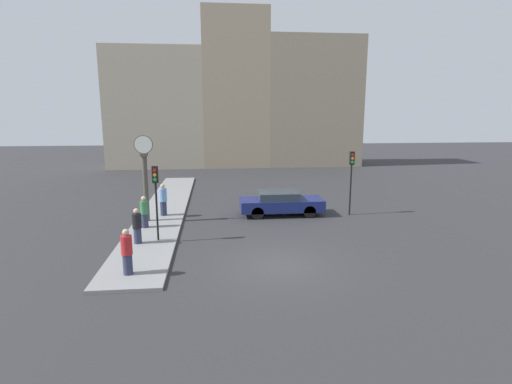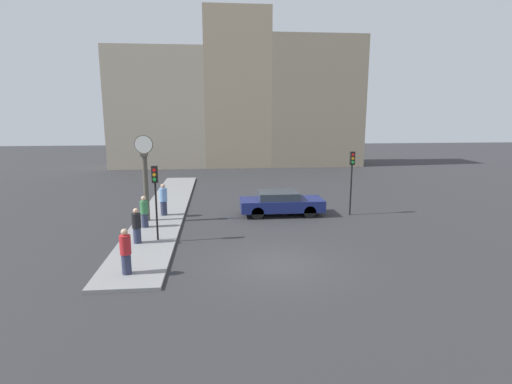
{
  "view_description": "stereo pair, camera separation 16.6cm",
  "coord_description": "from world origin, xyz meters",
  "px_view_note": "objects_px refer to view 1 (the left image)",
  "views": [
    {
      "loc": [
        -2.43,
        -14.74,
        5.91
      ],
      "look_at": [
        -0.24,
        6.26,
        1.67
      ],
      "focal_mm": 28.0,
      "sensor_mm": 36.0,
      "label": 1
    },
    {
      "loc": [
        -2.26,
        -14.76,
        5.91
      ],
      "look_at": [
        -0.24,
        6.26,
        1.67
      ],
      "focal_mm": 28.0,
      "sensor_mm": 36.0,
      "label": 2
    }
  ],
  "objects_px": {
    "pedestrian_green_hoodie": "(144,212)",
    "pedestrian_black_jacket": "(137,226)",
    "pedestrian_red_top": "(127,252)",
    "sedan_car": "(281,203)",
    "street_clock": "(145,177)",
    "pedestrian_blue_stripe": "(163,200)",
    "traffic_light_near": "(156,187)",
    "traffic_light_far": "(351,170)"
  },
  "relations": [
    {
      "from": "traffic_light_near",
      "to": "pedestrian_green_hoodie",
      "type": "bearing_deg",
      "value": 113.58
    },
    {
      "from": "traffic_light_far",
      "to": "pedestrian_blue_stripe",
      "type": "distance_m",
      "value": 10.89
    },
    {
      "from": "pedestrian_green_hoodie",
      "to": "pedestrian_blue_stripe",
      "type": "bearing_deg",
      "value": 74.7
    },
    {
      "from": "traffic_light_far",
      "to": "pedestrian_blue_stripe",
      "type": "height_order",
      "value": "traffic_light_far"
    },
    {
      "from": "street_clock",
      "to": "pedestrian_red_top",
      "type": "distance_m",
      "value": 7.57
    },
    {
      "from": "sedan_car",
      "to": "pedestrian_red_top",
      "type": "height_order",
      "value": "pedestrian_red_top"
    },
    {
      "from": "traffic_light_far",
      "to": "traffic_light_near",
      "type": "bearing_deg",
      "value": -159.02
    },
    {
      "from": "sedan_car",
      "to": "street_clock",
      "type": "height_order",
      "value": "street_clock"
    },
    {
      "from": "pedestrian_red_top",
      "to": "pedestrian_blue_stripe",
      "type": "xyz_separation_m",
      "value": [
        0.25,
        8.47,
        0.06
      ]
    },
    {
      "from": "pedestrian_red_top",
      "to": "pedestrian_black_jacket",
      "type": "xyz_separation_m",
      "value": [
        -0.3,
        3.55,
        -0.05
      ]
    },
    {
      "from": "traffic_light_near",
      "to": "pedestrian_blue_stripe",
      "type": "height_order",
      "value": "traffic_light_near"
    },
    {
      "from": "pedestrian_green_hoodie",
      "to": "pedestrian_black_jacket",
      "type": "xyz_separation_m",
      "value": [
        0.1,
        -2.54,
        -0.02
      ]
    },
    {
      "from": "street_clock",
      "to": "sedan_car",
      "type": "bearing_deg",
      "value": 6.95
    },
    {
      "from": "street_clock",
      "to": "pedestrian_blue_stripe",
      "type": "relative_size",
      "value": 2.53
    },
    {
      "from": "pedestrian_black_jacket",
      "to": "pedestrian_red_top",
      "type": "bearing_deg",
      "value": -85.24
    },
    {
      "from": "pedestrian_blue_stripe",
      "to": "traffic_light_near",
      "type": "bearing_deg",
      "value": -86.26
    },
    {
      "from": "traffic_light_near",
      "to": "pedestrian_red_top",
      "type": "bearing_deg",
      "value": -98.03
    },
    {
      "from": "traffic_light_far",
      "to": "pedestrian_blue_stripe",
      "type": "bearing_deg",
      "value": 177.07
    },
    {
      "from": "sedan_car",
      "to": "traffic_light_near",
      "type": "xyz_separation_m",
      "value": [
        -6.44,
        -4.4,
        1.87
      ]
    },
    {
      "from": "traffic_light_far",
      "to": "pedestrian_black_jacket",
      "type": "distance_m",
      "value": 12.25
    },
    {
      "from": "sedan_car",
      "to": "pedestrian_black_jacket",
      "type": "relative_size",
      "value": 2.98
    },
    {
      "from": "pedestrian_green_hoodie",
      "to": "pedestrian_black_jacket",
      "type": "height_order",
      "value": "pedestrian_green_hoodie"
    },
    {
      "from": "traffic_light_near",
      "to": "pedestrian_red_top",
      "type": "distance_m",
      "value": 4.27
    },
    {
      "from": "traffic_light_near",
      "to": "pedestrian_black_jacket",
      "type": "xyz_separation_m",
      "value": [
        -0.85,
        -0.36,
        -1.68
      ]
    },
    {
      "from": "sedan_car",
      "to": "pedestrian_black_jacket",
      "type": "height_order",
      "value": "pedestrian_black_jacket"
    },
    {
      "from": "street_clock",
      "to": "traffic_light_near",
      "type": "bearing_deg",
      "value": -73.39
    },
    {
      "from": "pedestrian_blue_stripe",
      "to": "pedestrian_green_hoodie",
      "type": "bearing_deg",
      "value": -105.3
    },
    {
      "from": "traffic_light_far",
      "to": "pedestrian_green_hoodie",
      "type": "distance_m",
      "value": 11.68
    },
    {
      "from": "sedan_car",
      "to": "street_clock",
      "type": "relative_size",
      "value": 1.04
    },
    {
      "from": "traffic_light_far",
      "to": "pedestrian_blue_stripe",
      "type": "xyz_separation_m",
      "value": [
        -10.76,
        0.55,
        -1.64
      ]
    },
    {
      "from": "street_clock",
      "to": "traffic_light_far",
      "type": "bearing_deg",
      "value": 2.62
    },
    {
      "from": "traffic_light_far",
      "to": "pedestrian_black_jacket",
      "type": "xyz_separation_m",
      "value": [
        -11.3,
        -4.37,
        -1.75
      ]
    },
    {
      "from": "pedestrian_green_hoodie",
      "to": "pedestrian_blue_stripe",
      "type": "xyz_separation_m",
      "value": [
        0.65,
        2.38,
        0.09
      ]
    },
    {
      "from": "sedan_car",
      "to": "pedestrian_black_jacket",
      "type": "bearing_deg",
      "value": -146.86
    },
    {
      "from": "traffic_light_near",
      "to": "pedestrian_black_jacket",
      "type": "height_order",
      "value": "traffic_light_near"
    },
    {
      "from": "traffic_light_near",
      "to": "pedestrian_blue_stripe",
      "type": "xyz_separation_m",
      "value": [
        -0.3,
        4.56,
        -1.57
      ]
    },
    {
      "from": "street_clock",
      "to": "pedestrian_black_jacket",
      "type": "distance_m",
      "value": 4.18
    },
    {
      "from": "pedestrian_green_hoodie",
      "to": "street_clock",
      "type": "bearing_deg",
      "value": 93.89
    },
    {
      "from": "traffic_light_far",
      "to": "street_clock",
      "type": "xyz_separation_m",
      "value": [
        -11.5,
        -0.53,
        -0.13
      ]
    },
    {
      "from": "sedan_car",
      "to": "pedestrian_red_top",
      "type": "relative_size",
      "value": 2.81
    },
    {
      "from": "traffic_light_near",
      "to": "street_clock",
      "type": "bearing_deg",
      "value": 106.61
    },
    {
      "from": "pedestrian_red_top",
      "to": "pedestrian_green_hoodie",
      "type": "bearing_deg",
      "value": 93.75
    }
  ]
}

